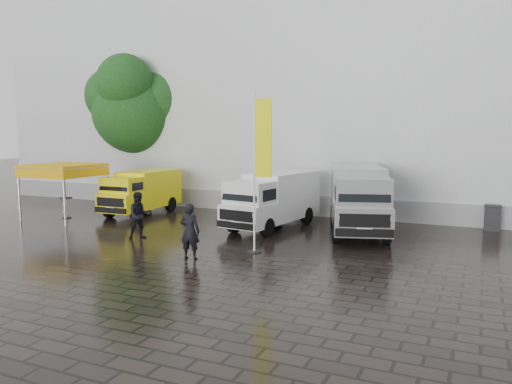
# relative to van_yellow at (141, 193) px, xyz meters

# --- Properties ---
(ground) EXTENTS (120.00, 120.00, 0.00)m
(ground) POSITION_rel_van_yellow_xyz_m (7.70, -4.80, -1.08)
(ground) COLOR black
(ground) RESTS_ON ground
(exhibition_hall) EXTENTS (44.00, 16.00, 12.00)m
(exhibition_hall) POSITION_rel_van_yellow_xyz_m (9.70, 11.20, 4.92)
(exhibition_hall) COLOR silver
(exhibition_hall) RESTS_ON ground
(hall_plinth) EXTENTS (44.00, 0.15, 1.00)m
(hall_plinth) POSITION_rel_van_yellow_xyz_m (9.70, 3.15, -0.58)
(hall_plinth) COLOR gray
(hall_plinth) RESTS_ON ground
(van_yellow) EXTENTS (1.87, 4.70, 2.16)m
(van_yellow) POSITION_rel_van_yellow_xyz_m (0.00, 0.00, 0.00)
(van_yellow) COLOR #FFF10D
(van_yellow) RESTS_ON ground
(van_white) EXTENTS (2.60, 5.66, 2.36)m
(van_white) POSITION_rel_van_yellow_xyz_m (7.40, -0.61, 0.10)
(van_white) COLOR white
(van_white) RESTS_ON ground
(van_silver) EXTENTS (3.82, 6.53, 2.68)m
(van_silver) POSITION_rel_van_yellow_xyz_m (10.96, -0.10, 0.26)
(van_silver) COLOR #B1B4B6
(van_silver) RESTS_ON ground
(canopy_tent) EXTENTS (2.98, 2.98, 2.61)m
(canopy_tent) POSITION_rel_van_yellow_xyz_m (-2.58, -2.56, 1.35)
(canopy_tent) COLOR silver
(canopy_tent) RESTS_ON ground
(flagpole) EXTENTS (0.88, 0.50, 5.43)m
(flagpole) POSITION_rel_van_yellow_xyz_m (8.68, -4.90, 1.99)
(flagpole) COLOR black
(flagpole) RESTS_ON ground
(tree) EXTENTS (4.87, 4.87, 8.73)m
(tree) POSITION_rel_van_yellow_xyz_m (-3.10, 3.66, 4.53)
(tree) COLOR black
(tree) RESTS_ON ground
(cocktail_table) EXTENTS (0.60, 0.60, 1.00)m
(cocktail_table) POSITION_rel_van_yellow_xyz_m (-2.59, -2.43, -0.58)
(cocktail_table) COLOR black
(cocktail_table) RESTS_ON ground
(wheelie_bin) EXTENTS (0.67, 0.67, 1.09)m
(wheelie_bin) POSITION_rel_van_yellow_xyz_m (16.01, 2.72, -0.53)
(wheelie_bin) COLOR black
(wheelie_bin) RESTS_ON ground
(person_front) EXTENTS (0.73, 0.54, 1.84)m
(person_front) POSITION_rel_van_yellow_xyz_m (7.00, -6.65, -0.16)
(person_front) COLOR black
(person_front) RESTS_ON ground
(person_tent) EXTENTS (1.10, 1.11, 1.82)m
(person_tent) POSITION_rel_van_yellow_xyz_m (3.52, -4.73, -0.17)
(person_tent) COLOR black
(person_tent) RESTS_ON ground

